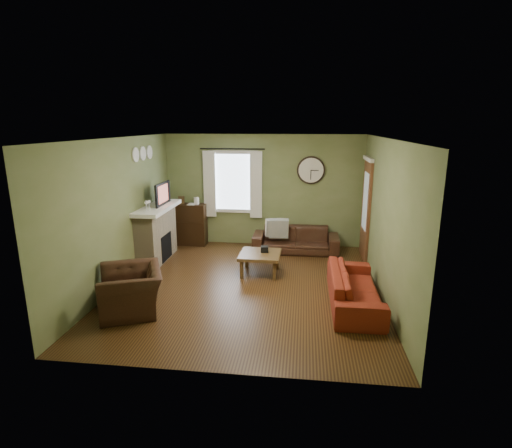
# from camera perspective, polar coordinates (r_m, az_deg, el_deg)

# --- Properties ---
(floor) EXTENTS (4.60, 5.20, 0.00)m
(floor) POSITION_cam_1_polar(r_m,az_deg,el_deg) (7.26, -1.17, -8.81)
(floor) COLOR #3E2612
(floor) RESTS_ON ground
(ceiling) EXTENTS (4.60, 5.20, 0.00)m
(ceiling) POSITION_cam_1_polar(r_m,az_deg,el_deg) (6.69, -1.29, 12.15)
(ceiling) COLOR white
(ceiling) RESTS_ON ground
(wall_left) EXTENTS (0.00, 5.20, 2.60)m
(wall_left) POSITION_cam_1_polar(r_m,az_deg,el_deg) (7.53, -18.84, 1.64)
(wall_left) COLOR olive
(wall_left) RESTS_ON ground
(wall_right) EXTENTS (0.00, 5.20, 2.60)m
(wall_right) POSITION_cam_1_polar(r_m,az_deg,el_deg) (6.93, 17.96, 0.66)
(wall_right) COLOR olive
(wall_right) RESTS_ON ground
(wall_back) EXTENTS (4.60, 0.00, 2.60)m
(wall_back) POSITION_cam_1_polar(r_m,az_deg,el_deg) (9.39, 1.00, 4.78)
(wall_back) COLOR olive
(wall_back) RESTS_ON ground
(wall_front) EXTENTS (4.60, 0.00, 2.60)m
(wall_front) POSITION_cam_1_polar(r_m,az_deg,el_deg) (4.41, -6.01, -6.35)
(wall_front) COLOR olive
(wall_front) RESTS_ON ground
(fireplace) EXTENTS (0.40, 1.40, 1.10)m
(fireplace) POSITION_cam_1_polar(r_m,az_deg,el_deg) (8.65, -14.02, -1.57)
(fireplace) COLOR tan
(fireplace) RESTS_ON floor
(firebox) EXTENTS (0.04, 0.60, 0.55)m
(firebox) POSITION_cam_1_polar(r_m,az_deg,el_deg) (8.66, -12.74, -3.21)
(firebox) COLOR black
(firebox) RESTS_ON fireplace
(mantel) EXTENTS (0.58, 1.60, 0.08)m
(mantel) POSITION_cam_1_polar(r_m,az_deg,el_deg) (8.50, -14.06, 2.25)
(mantel) COLOR white
(mantel) RESTS_ON fireplace
(tv) EXTENTS (0.08, 0.60, 0.35)m
(tv) POSITION_cam_1_polar(r_m,az_deg,el_deg) (8.59, -13.67, 3.85)
(tv) COLOR black
(tv) RESTS_ON mantel
(tv_screen) EXTENTS (0.02, 0.62, 0.36)m
(tv_screen) POSITION_cam_1_polar(r_m,az_deg,el_deg) (8.56, -13.19, 4.22)
(tv_screen) COLOR #994C3F
(tv_screen) RESTS_ON mantel
(medallion_left) EXTENTS (0.28, 0.28, 0.03)m
(medallion_left) POSITION_cam_1_polar(r_m,az_deg,el_deg) (8.11, -16.82, 9.45)
(medallion_left) COLOR white
(medallion_left) RESTS_ON wall_left
(medallion_mid) EXTENTS (0.28, 0.28, 0.03)m
(medallion_mid) POSITION_cam_1_polar(r_m,az_deg,el_deg) (8.43, -15.87, 9.67)
(medallion_mid) COLOR white
(medallion_mid) RESTS_ON wall_left
(medallion_right) EXTENTS (0.28, 0.28, 0.03)m
(medallion_right) POSITION_cam_1_polar(r_m,az_deg,el_deg) (8.75, -14.99, 9.88)
(medallion_right) COLOR white
(medallion_right) RESTS_ON wall_left
(window_pane) EXTENTS (1.00, 0.02, 1.30)m
(window_pane) POSITION_cam_1_polar(r_m,az_deg,el_deg) (9.44, -3.26, 6.03)
(window_pane) COLOR silver
(window_pane) RESTS_ON wall_back
(curtain_rod) EXTENTS (0.03, 0.03, 1.50)m
(curtain_rod) POSITION_cam_1_polar(r_m,az_deg,el_deg) (9.26, -3.44, 10.66)
(curtain_rod) COLOR black
(curtain_rod) RESTS_ON wall_back
(curtain_left) EXTENTS (0.28, 0.04, 1.55)m
(curtain_left) POSITION_cam_1_polar(r_m,az_deg,el_deg) (9.46, -6.66, 5.67)
(curtain_left) COLOR silver
(curtain_left) RESTS_ON wall_back
(curtain_right) EXTENTS (0.28, 0.04, 1.55)m
(curtain_right) POSITION_cam_1_polar(r_m,az_deg,el_deg) (9.27, 0.00, 5.59)
(curtain_right) COLOR silver
(curtain_right) RESTS_ON wall_back
(wall_clock) EXTENTS (0.64, 0.06, 0.64)m
(wall_clock) POSITION_cam_1_polar(r_m,az_deg,el_deg) (9.23, 7.86, 7.61)
(wall_clock) COLOR white
(wall_clock) RESTS_ON wall_back
(door) EXTENTS (0.05, 0.90, 2.10)m
(door) POSITION_cam_1_polar(r_m,az_deg,el_deg) (8.76, 15.43, 1.90)
(door) COLOR brown
(door) RESTS_ON floor
(bookshelf) EXTENTS (0.83, 0.35, 0.99)m
(bookshelf) POSITION_cam_1_polar(r_m,az_deg,el_deg) (9.67, -9.57, -0.04)
(bookshelf) COLOR black
(bookshelf) RESTS_ON floor
(book) EXTENTS (0.20, 0.26, 0.02)m
(book) POSITION_cam_1_polar(r_m,az_deg,el_deg) (9.50, -9.65, 2.62)
(book) COLOR #50391E
(book) RESTS_ON bookshelf
(sofa_brown) EXTENTS (1.92, 0.75, 0.56)m
(sofa_brown) POSITION_cam_1_polar(r_m,az_deg,el_deg) (9.09, 5.68, -2.22)
(sofa_brown) COLOR #321C13
(sofa_brown) RESTS_ON floor
(pillow_left) EXTENTS (0.45, 0.18, 0.44)m
(pillow_left) POSITION_cam_1_polar(r_m,az_deg,el_deg) (8.95, 3.25, -0.63)
(pillow_left) COLOR #9A9F9C
(pillow_left) RESTS_ON sofa_brown
(pillow_right) EXTENTS (0.42, 0.24, 0.40)m
(pillow_right) POSITION_cam_1_polar(r_m,az_deg,el_deg) (9.03, 2.65, -0.50)
(pillow_right) COLOR #9A9F9C
(pillow_right) RESTS_ON sofa_brown
(sofa_red) EXTENTS (0.75, 1.92, 0.56)m
(sofa_red) POSITION_cam_1_polar(r_m,az_deg,el_deg) (6.66, 13.86, -8.84)
(sofa_red) COLOR maroon
(sofa_red) RESTS_ON floor
(armchair) EXTENTS (1.25, 1.32, 0.68)m
(armchair) POSITION_cam_1_polar(r_m,az_deg,el_deg) (6.54, -17.40, -9.00)
(armchair) COLOR #321C13
(armchair) RESTS_ON floor
(coffee_table) EXTENTS (0.79, 0.79, 0.41)m
(coffee_table) POSITION_cam_1_polar(r_m,az_deg,el_deg) (7.76, 0.59, -5.63)
(coffee_table) COLOR #50391E
(coffee_table) RESTS_ON floor
(tissue_box) EXTENTS (0.16, 0.16, 0.11)m
(tissue_box) POSITION_cam_1_polar(r_m,az_deg,el_deg) (7.78, 1.23, -4.08)
(tissue_box) COLOR black
(tissue_box) RESTS_ON coffee_table
(wine_glass_a) EXTENTS (0.08, 0.08, 0.21)m
(wine_glass_a) POSITION_cam_1_polar(r_m,az_deg,el_deg) (7.97, -15.37, 2.46)
(wine_glass_a) COLOR white
(wine_glass_a) RESTS_ON mantel
(wine_glass_b) EXTENTS (0.07, 0.07, 0.20)m
(wine_glass_b) POSITION_cam_1_polar(r_m,az_deg,el_deg) (8.09, -15.01, 2.61)
(wine_glass_b) COLOR white
(wine_glass_b) RESTS_ON mantel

